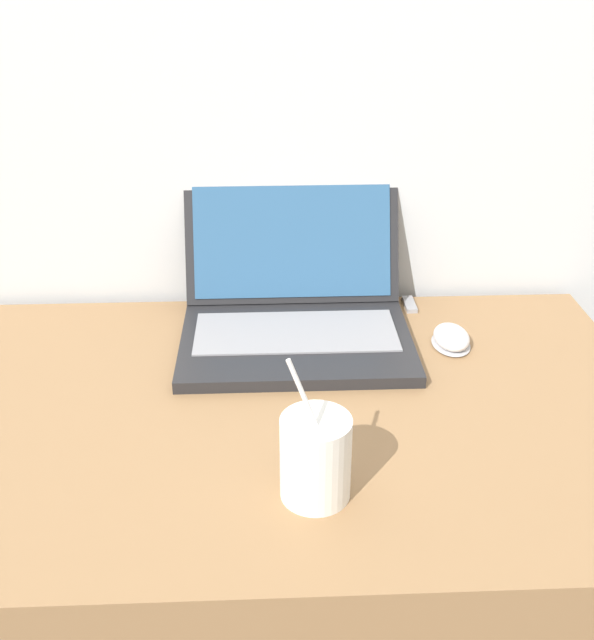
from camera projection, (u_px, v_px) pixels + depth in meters
name	position (u px, v px, depth m)	size (l,w,h in m)	color
desk	(272.00, 578.00, 1.28)	(1.18, 0.72, 0.71)	#936D47
laptop	(294.00, 307.00, 1.30)	(0.39, 0.36, 0.23)	#232326
drink_cup	(315.00, 457.00, 0.91)	(0.09, 0.09, 0.20)	white
computer_mouse	(451.00, 338.00, 1.27)	(0.06, 0.09, 0.03)	#B2B2B7
usb_stick	(409.00, 304.00, 1.41)	(0.02, 0.06, 0.01)	#99999E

